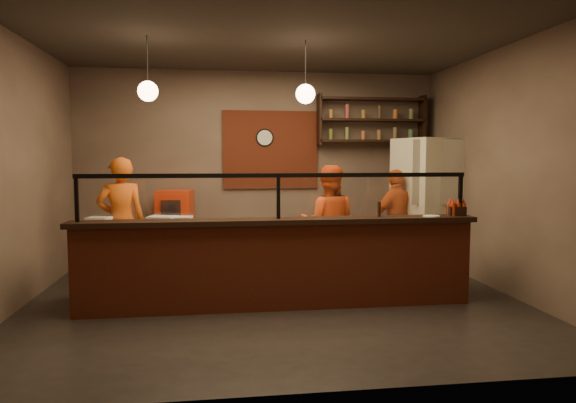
{
  "coord_description": "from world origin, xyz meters",
  "views": [
    {
      "loc": [
        -0.7,
        -6.15,
        1.75
      ],
      "look_at": [
        0.2,
        0.3,
        1.21
      ],
      "focal_mm": 32.0,
      "sensor_mm": 36.0,
      "label": 1
    }
  ],
  "objects": [
    {
      "name": "floor",
      "position": [
        0.0,
        0.0,
        0.0
      ],
      "size": [
        6.0,
        6.0,
        0.0
      ],
      "primitive_type": "plane",
      "color": "black",
      "rests_on": "ground"
    },
    {
      "name": "ceiling",
      "position": [
        0.0,
        0.0,
        3.2
      ],
      "size": [
        6.0,
        6.0,
        0.0
      ],
      "primitive_type": "plane",
      "rotation": [
        3.14,
        0.0,
        0.0
      ],
      "color": "#352F29",
      "rests_on": "wall_back"
    },
    {
      "name": "wall_back",
      "position": [
        0.0,
        2.5,
        1.6
      ],
      "size": [
        6.0,
        0.0,
        6.0
      ],
      "primitive_type": "plane",
      "rotation": [
        1.57,
        0.0,
        0.0
      ],
      "color": "#736154",
      "rests_on": "floor"
    },
    {
      "name": "wall_left",
      "position": [
        -3.0,
        0.0,
        1.6
      ],
      "size": [
        0.0,
        5.0,
        5.0
      ],
      "primitive_type": "plane",
      "rotation": [
        1.57,
        0.0,
        1.57
      ],
      "color": "#736154",
      "rests_on": "floor"
    },
    {
      "name": "wall_right",
      "position": [
        3.0,
        0.0,
        1.6
      ],
      "size": [
        0.0,
        5.0,
        5.0
      ],
      "primitive_type": "plane",
      "rotation": [
        1.57,
        0.0,
        -1.57
      ],
      "color": "#736154",
      "rests_on": "floor"
    },
    {
      "name": "wall_front",
      "position": [
        0.0,
        -2.5,
        1.6
      ],
      "size": [
        6.0,
        0.0,
        6.0
      ],
      "primitive_type": "plane",
      "rotation": [
        -1.57,
        0.0,
        0.0
      ],
      "color": "#736154",
      "rests_on": "floor"
    },
    {
      "name": "brick_patch",
      "position": [
        0.2,
        2.47,
        1.9
      ],
      "size": [
        1.6,
        0.04,
        1.3
      ],
      "primitive_type": "cube",
      "color": "maroon",
      "rests_on": "wall_back"
    },
    {
      "name": "service_counter",
      "position": [
        0.0,
        -0.3,
        0.5
      ],
      "size": [
        4.6,
        0.25,
        1.0
      ],
      "primitive_type": "cube",
      "color": "maroon",
      "rests_on": "floor"
    },
    {
      "name": "counter_ledge",
      "position": [
        0.0,
        -0.3,
        1.03
      ],
      "size": [
        4.7,
        0.37,
        0.06
      ],
      "primitive_type": "cube",
      "color": "black",
      "rests_on": "service_counter"
    },
    {
      "name": "worktop_cabinet",
      "position": [
        0.0,
        0.2,
        0.42
      ],
      "size": [
        4.6,
        0.75,
        0.85
      ],
      "primitive_type": "cube",
      "color": "gray",
      "rests_on": "floor"
    },
    {
      "name": "worktop",
      "position": [
        0.0,
        0.2,
        0.88
      ],
      "size": [
        4.6,
        0.75,
        0.05
      ],
      "primitive_type": "cube",
      "color": "beige",
      "rests_on": "worktop_cabinet"
    },
    {
      "name": "sneeze_guard",
      "position": [
        0.0,
        -0.3,
        1.37
      ],
      "size": [
        4.5,
        0.05,
        0.52
      ],
      "color": "white",
      "rests_on": "counter_ledge"
    },
    {
      "name": "wall_shelving",
      "position": [
        1.9,
        2.32,
        2.4
      ],
      "size": [
        1.84,
        0.28,
        0.85
      ],
      "color": "black",
      "rests_on": "wall_back"
    },
    {
      "name": "wall_clock",
      "position": [
        0.1,
        2.46,
        2.1
      ],
      "size": [
        0.3,
        0.04,
        0.3
      ],
      "primitive_type": "cylinder",
      "rotation": [
        1.57,
        0.0,
        0.0
      ],
      "color": "black",
      "rests_on": "wall_back"
    },
    {
      "name": "pendant_left",
      "position": [
        -1.5,
        0.2,
        2.55
      ],
      "size": [
        0.24,
        0.24,
        0.77
      ],
      "color": "black",
      "rests_on": "ceiling"
    },
    {
      "name": "pendant_right",
      "position": [
        0.4,
        0.2,
        2.55
      ],
      "size": [
        0.24,
        0.24,
        0.77
      ],
      "color": "black",
      "rests_on": "ceiling"
    },
    {
      "name": "cook_left",
      "position": [
        -2.01,
        1.1,
        0.89
      ],
      "size": [
        0.73,
        0.56,
        1.77
      ],
      "primitive_type": "imported",
      "rotation": [
        0.0,
        0.0,
        3.37
      ],
      "color": "#DC5A14",
      "rests_on": "floor"
    },
    {
      "name": "cook_mid",
      "position": [
        0.85,
        0.88,
        0.83
      ],
      "size": [
        0.92,
        0.79,
        1.66
      ],
      "primitive_type": "imported",
      "rotation": [
        0.0,
        0.0,
        2.93
      ],
      "color": "#C64012",
      "rests_on": "floor"
    },
    {
      "name": "cook_right",
      "position": [
        2.05,
        1.43,
        0.79
      ],
      "size": [
        1.01,
        0.72,
        1.59
      ],
      "primitive_type": "imported",
      "rotation": [
        0.0,
        0.0,
        3.54
      ],
      "color": "#D34C13",
      "rests_on": "floor"
    },
    {
      "name": "fridge",
      "position": [
        2.6,
        1.57,
        1.03
      ],
      "size": [
        1.09,
        1.06,
        2.07
      ],
      "primitive_type": "cube",
      "rotation": [
        0.0,
        0.0,
        0.36
      ],
      "color": "beige",
      "rests_on": "floor"
    },
    {
      "name": "red_cooler",
      "position": [
        -1.37,
        2.15,
        0.63
      ],
      "size": [
        0.59,
        0.55,
        1.25
      ],
      "primitive_type": "cube",
      "rotation": [
        0.0,
        0.0,
        -0.12
      ],
      "color": "red",
      "rests_on": "floor"
    },
    {
      "name": "pizza_dough",
      "position": [
        -0.05,
        0.27,
        0.91
      ],
      "size": [
        0.48,
        0.48,
        0.01
      ],
      "primitive_type": "cylinder",
      "rotation": [
        0.0,
        0.0,
        -0.03
      ],
      "color": "beige",
      "rests_on": "worktop"
    },
    {
      "name": "prep_tub_a",
      "position": [
        -1.17,
        0.22,
        0.97
      ],
      "size": [
        0.33,
        0.29,
        0.15
      ],
      "primitive_type": "cube",
      "rotation": [
        0.0,
        0.0,
        -0.21
      ],
      "color": "silver",
      "rests_on": "worktop"
    },
    {
      "name": "prep_tub_b",
      "position": [
        -2.15,
        0.4,
        0.97
      ],
      "size": [
        0.31,
        0.27,
        0.13
      ],
      "primitive_type": "cube",
      "rotation": [
        0.0,
        0.0,
        -0.24
      ],
      "color": "silver",
      "rests_on": "worktop"
    },
    {
      "name": "prep_tub_c",
      "position": [
        -1.36,
        0.17,
        0.98
      ],
      "size": [
        0.38,
        0.34,
        0.16
      ],
      "primitive_type": "cube",
      "rotation": [
        0.0,
        0.0,
        -0.3
      ],
      "color": "silver",
      "rests_on": "worktop"
    },
    {
      "name": "rolling_pin",
      "position": [
        -1.36,
        0.2,
        0.93
      ],
      "size": [
        0.3,
        0.19,
        0.05
      ],
      "primitive_type": "cylinder",
      "rotation": [
        0.0,
        1.57,
        0.49
      ],
      "color": "gold",
      "rests_on": "worktop"
    },
    {
      "name": "condiment_caddy",
      "position": [
        2.2,
        -0.25,
        1.12
      ],
      "size": [
        0.22,
        0.18,
        0.11
      ],
      "primitive_type": "cube",
      "rotation": [
        0.0,
        0.0,
        -0.12
      ],
      "color": "black",
      "rests_on": "counter_ledge"
    },
    {
      "name": "pepper_mill",
      "position": [
        1.21,
        -0.27,
        1.15
      ],
      "size": [
        0.04,
        0.04,
        0.18
      ],
      "primitive_type": "cylinder",
      "rotation": [
        0.0,
        0.0,
        -0.03
      ],
      "color": "black",
      "rests_on": "counter_ledge"
    },
    {
      "name": "small_plate",
      "position": [
        1.83,
        -0.35,
        1.07
      ],
      "size": [
        0.21,
        0.21,
        0.01
      ],
      "primitive_type": "cylinder",
      "rotation": [
        0.0,
        0.0,
        -0.08
      ],
      "color": "white",
      "rests_on": "counter_ledge"
    }
  ]
}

